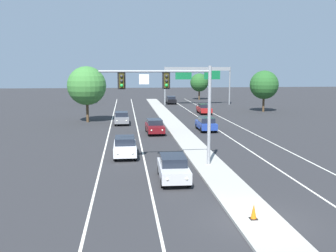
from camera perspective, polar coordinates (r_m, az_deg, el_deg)
name	(u,v)px	position (r m, az deg, el deg)	size (l,w,h in m)	color
ground_plane	(257,221)	(19.26, 13.06, -13.50)	(260.00, 260.00, 0.00)	#28282B
median_island	(192,145)	(36.04, 3.56, -2.85)	(2.40, 110.00, 0.15)	#9E9B93
lane_stripe_oncoming_center	(139,134)	(42.44, -4.35, -1.23)	(0.14, 100.00, 0.01)	silver
lane_stripe_receding_center	(222,133)	(43.77, 8.05, -0.99)	(0.14, 100.00, 0.01)	silver
edge_stripe_left	(108,135)	(42.45, -8.80, -1.30)	(0.14, 100.00, 0.01)	silver
edge_stripe_right	(251,132)	(44.71, 12.15, -0.90)	(0.14, 100.00, 0.01)	silver
overhead_signal_mast	(174,94)	(27.60, 0.93, 4.78)	(7.98, 0.44, 7.20)	gray
car_oncoming_silver	(173,168)	(24.98, 0.78, -6.18)	(1.90, 4.50, 1.58)	#B7B7BC
car_oncoming_white	(125,146)	(31.88, -6.38, -3.01)	(1.83, 4.47, 1.58)	silver
car_oncoming_darkred	(155,126)	(42.76, -1.98, -0.03)	(1.93, 4.51, 1.58)	#5B0F14
car_oncoming_grey	(122,118)	(50.43, -6.87, 1.21)	(1.87, 4.49, 1.58)	slate
car_receding_blue	(206,124)	(44.95, 5.63, 0.35)	(1.83, 4.48, 1.58)	navy
car_receding_red	(204,109)	(61.94, 5.37, 2.58)	(1.85, 4.48, 1.58)	maroon
car_receding_black	(171,100)	(79.17, 0.41, 3.89)	(1.89, 4.50, 1.58)	black
traffic_cone_median_nose	(254,212)	(18.91, 12.54, -12.26)	(0.36, 0.36, 0.74)	black
highway_sign_gantry	(198,74)	(76.82, 4.42, 7.72)	(13.28, 0.42, 7.50)	gray
tree_far_right_a	(199,83)	(90.04, 4.64, 6.42)	(4.20, 4.20, 6.07)	#4C3823
tree_far_left_b	(82,87)	(79.90, -12.57, 5.59)	(3.61, 3.61, 5.22)	#4C3823
tree_far_right_b	(264,85)	(66.29, 14.01, 5.91)	(4.73, 4.73, 6.84)	#4C3823
tree_far_left_c	(87,86)	(52.73, -11.92, 5.83)	(5.16, 5.16, 7.47)	#4C3823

